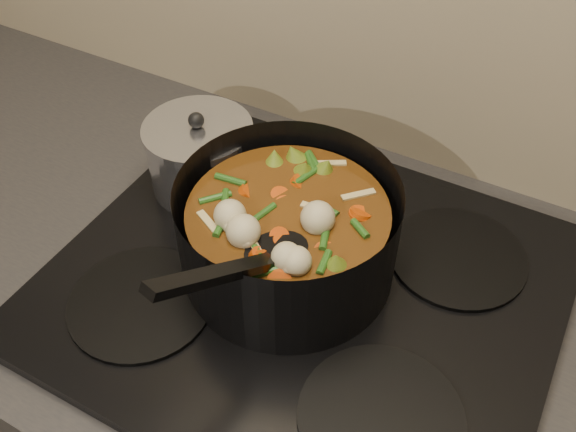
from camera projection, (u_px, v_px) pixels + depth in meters
The scene contains 3 objects.
stovetop at pixel (304, 284), 0.83m from camera, with size 0.62×0.54×0.03m.
stockpot at pixel (288, 234), 0.79m from camera, with size 0.36×0.42×0.20m.
saucepan at pixel (201, 156), 0.91m from camera, with size 0.15×0.15×0.13m.
Camera 1 is at (0.23, 1.46, 1.57)m, focal length 40.00 mm.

